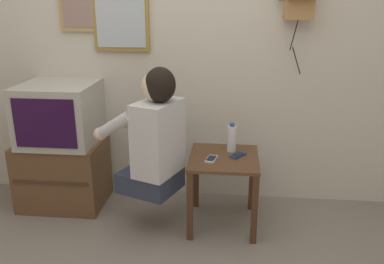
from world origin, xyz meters
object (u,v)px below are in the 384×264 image
Objects in this scene: wall_mirror at (121,11)px; water_bottle at (232,138)px; television at (60,113)px; person at (154,136)px; cell_phone_spare at (238,155)px; cell_phone_held at (211,159)px.

water_bottle is (0.83, -0.31, -0.84)m from wall_mirror.
water_bottle is (1.27, -0.07, -0.12)m from television.
person is 6.24× the size of cell_phone_spare.
television is 3.95× the size of cell_phone_held.
cell_phone_held is (0.70, -0.49, -0.93)m from wall_mirror.
person is at bearing -160.33° from cell_phone_held.
cell_phone_held and cell_phone_spare have the same top height.
person reaches higher than cell_phone_held.
cell_phone_spare is (0.55, 0.14, -0.17)m from person.
person is 6.34× the size of cell_phone_held.
water_bottle is at bearing 151.46° from cell_phone_spare.
wall_mirror is at bearing 157.86° from cell_phone_held.
wall_mirror is 2.80× the size of water_bottle.
television is at bearing 90.45° from person.
water_bottle reaches higher than cell_phone_held.
television is 0.87m from wall_mirror.
television is at bearing -179.87° from cell_phone_held.
cell_phone_held is 0.65× the size of water_bottle.
person is at bearing -21.32° from television.
person is at bearing -58.40° from wall_mirror.
cell_phone_held is at bearing -118.88° from cell_phone_spare.
television reaches higher than water_bottle.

